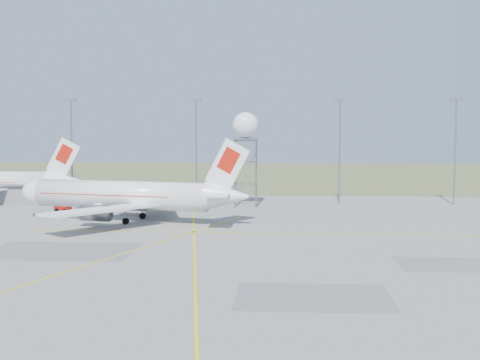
# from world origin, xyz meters

# --- Properties ---
(ground) EXTENTS (400.00, 400.00, 0.00)m
(ground) POSITION_xyz_m (0.00, 0.00, 0.00)
(ground) COLOR gray
(ground) RESTS_ON ground
(grass_strip) EXTENTS (400.00, 120.00, 0.03)m
(grass_strip) POSITION_xyz_m (0.00, 140.00, 0.01)
(grass_strip) COLOR #596839
(grass_strip) RESTS_ON ground
(building_grey) EXTENTS (19.00, 10.00, 3.90)m
(building_grey) POSITION_xyz_m (-45.00, 64.00, 1.97)
(building_grey) COLOR gray
(building_grey) RESTS_ON ground
(mast_a) EXTENTS (2.20, 0.50, 20.50)m
(mast_a) POSITION_xyz_m (-35.00, 66.00, 12.07)
(mast_a) COLOR gray
(mast_a) RESTS_ON ground
(mast_b) EXTENTS (2.20, 0.50, 20.50)m
(mast_b) POSITION_xyz_m (-10.00, 66.00, 12.07)
(mast_b) COLOR gray
(mast_b) RESTS_ON ground
(mast_c) EXTENTS (2.20, 0.50, 20.50)m
(mast_c) POSITION_xyz_m (18.00, 66.00, 12.07)
(mast_c) COLOR gray
(mast_c) RESTS_ON ground
(mast_d) EXTENTS (2.20, 0.50, 20.50)m
(mast_d) POSITION_xyz_m (40.00, 66.00, 12.07)
(mast_d) COLOR gray
(mast_d) RESTS_ON ground
(airliner_main) EXTENTS (39.28, 37.53, 13.45)m
(airliner_main) POSITION_xyz_m (-18.06, 40.20, 4.12)
(airliner_main) COLOR white
(airliner_main) RESTS_ON ground
(radar_tower) EXTENTS (4.90, 4.90, 17.74)m
(radar_tower) POSITION_xyz_m (0.06, 60.40, 9.96)
(radar_tower) COLOR gray
(radar_tower) RESTS_ON ground
(fire_truck) EXTENTS (9.19, 6.40, 3.51)m
(fire_truck) POSITION_xyz_m (-16.56, 60.11, 1.69)
(fire_truck) COLOR yellow
(fire_truck) RESTS_ON ground
(baggage_tug) EXTENTS (2.80, 2.47, 1.93)m
(baggage_tug) POSITION_xyz_m (-31.89, 50.97, 0.73)
(baggage_tug) COLOR #B8100D
(baggage_tug) RESTS_ON ground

